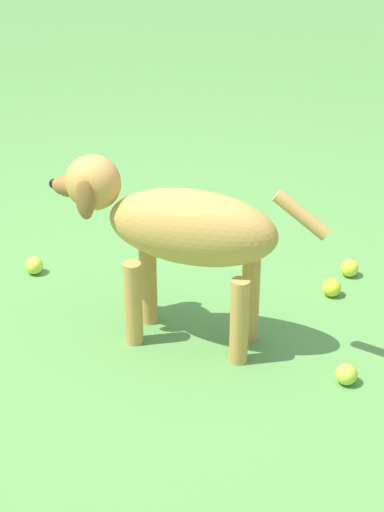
{
  "coord_description": "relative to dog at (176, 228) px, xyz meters",
  "views": [
    {
      "loc": [
        0.55,
        2.23,
        1.47
      ],
      "look_at": [
        -0.2,
        0.14,
        0.31
      ],
      "focal_mm": 57.33,
      "sensor_mm": 36.0,
      "label": 1
    }
  ],
  "objects": [
    {
      "name": "tennis_ball_1",
      "position": [
        -0.26,
        -0.6,
        -0.36
      ],
      "size": [
        0.07,
        0.07,
        0.07
      ],
      "primitive_type": "sphere",
      "color": "#D3DB38",
      "rests_on": "ground"
    },
    {
      "name": "ground",
      "position": [
        0.16,
        -0.11,
        -0.39
      ],
      "size": [
        14.0,
        14.0,
        0.0
      ],
      "primitive_type": "plane",
      "color": "#548C42"
    },
    {
      "name": "tennis_ball_0",
      "position": [
        -0.39,
        0.41,
        -0.36
      ],
      "size": [
        0.07,
        0.07,
        0.07
      ],
      "primitive_type": "sphere",
      "color": "#C0DC3C",
      "rests_on": "ground"
    },
    {
      "name": "tennis_ball_3",
      "position": [
        -0.73,
        -0.18,
        -0.36
      ],
      "size": [
        0.07,
        0.07,
        0.07
      ],
      "primitive_type": "sphere",
      "color": "#D0DF36",
      "rests_on": "ground"
    },
    {
      "name": "tennis_ball_4",
      "position": [
        0.36,
        -0.59,
        -0.36
      ],
      "size": [
        0.07,
        0.07,
        0.07
      ],
      "primitive_type": "sphere",
      "color": "#C9D83E",
      "rests_on": "ground"
    },
    {
      "name": "dog",
      "position": [
        0.0,
        0.0,
        0.0
      ],
      "size": [
        0.73,
        0.58,
        0.6
      ],
      "rotation": [
        0.0,
        0.0,
        5.62
      ],
      "color": "#C69347",
      "rests_on": "ground"
    },
    {
      "name": "tennis_ball_2",
      "position": [
        -0.6,
        -0.07,
        -0.36
      ],
      "size": [
        0.07,
        0.07,
        0.07
      ],
      "primitive_type": "sphere",
      "color": "#CFD72E",
      "rests_on": "ground"
    }
  ]
}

